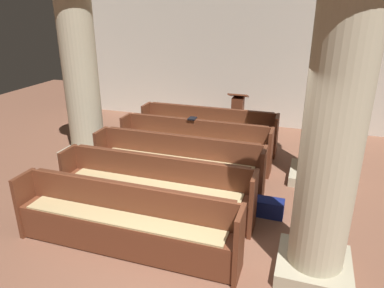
# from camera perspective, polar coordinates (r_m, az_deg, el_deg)

# --- Properties ---
(ground_plane) EXTENTS (19.20, 19.20, 0.00)m
(ground_plane) POSITION_cam_1_polar(r_m,az_deg,el_deg) (4.87, -0.97, -18.21)
(ground_plane) COLOR brown
(back_wall) EXTENTS (10.00, 0.16, 4.50)m
(back_wall) POSITION_cam_1_polar(r_m,az_deg,el_deg) (9.74, 11.35, 15.85)
(back_wall) COLOR beige
(back_wall) RESTS_ON ground
(pew_row_0) EXTENTS (3.12, 0.47, 0.91)m
(pew_row_0) POSITION_cam_1_polar(r_m,az_deg,el_deg) (8.19, 2.55, 2.72)
(pew_row_0) COLOR brown
(pew_row_0) RESTS_ON ground
(pew_row_1) EXTENTS (3.12, 0.46, 0.91)m
(pew_row_1) POSITION_cam_1_polar(r_m,az_deg,el_deg) (7.30, 0.39, 0.38)
(pew_row_1) COLOR brown
(pew_row_1) RESTS_ON ground
(pew_row_2) EXTENTS (3.12, 0.46, 0.91)m
(pew_row_2) POSITION_cam_1_polar(r_m,az_deg,el_deg) (6.43, -2.36, -2.61)
(pew_row_2) COLOR brown
(pew_row_2) RESTS_ON ground
(pew_row_3) EXTENTS (3.12, 0.47, 0.91)m
(pew_row_3) POSITION_cam_1_polar(r_m,az_deg,el_deg) (5.60, -5.96, -6.49)
(pew_row_3) COLOR brown
(pew_row_3) RESTS_ON ground
(pew_row_4) EXTENTS (3.12, 0.46, 0.91)m
(pew_row_4) POSITION_cam_1_polar(r_m,az_deg,el_deg) (4.84, -10.85, -11.61)
(pew_row_4) COLOR brown
(pew_row_4) RESTS_ON ground
(pillar_aisle_side) EXTENTS (1.02, 1.02, 3.62)m
(pillar_aisle_side) POSITION_cam_1_polar(r_m,az_deg,el_deg) (6.66, 20.91, 9.35)
(pillar_aisle_side) COLOR tan
(pillar_aisle_side) RESTS_ON ground
(pillar_far_side) EXTENTS (1.02, 1.02, 3.62)m
(pillar_far_side) POSITION_cam_1_polar(r_m,az_deg,el_deg) (7.74, -17.38, 11.26)
(pillar_far_side) COLOR tan
(pillar_far_side) RESTS_ON ground
(pillar_aisle_rear) EXTENTS (0.94, 0.94, 3.62)m
(pillar_aisle_rear) POSITION_cam_1_polar(r_m,az_deg,el_deg) (4.06, 21.68, 2.33)
(pillar_aisle_rear) COLOR tan
(pillar_aisle_rear) RESTS_ON ground
(lectern) EXTENTS (0.48, 0.45, 1.08)m
(lectern) POSITION_cam_1_polar(r_m,az_deg,el_deg) (9.16, 7.21, 4.29)
(lectern) COLOR #562B1A
(lectern) RESTS_ON ground
(hymn_book) EXTENTS (0.15, 0.20, 0.03)m
(hymn_book) POSITION_cam_1_polar(r_m,az_deg,el_deg) (7.37, 0.05, 4.10)
(hymn_book) COLOR black
(hymn_book) RESTS_ON pew_row_1
(kneeler_box_navy) EXTENTS (0.43, 0.25, 0.27)m
(kneeler_box_navy) POSITION_cam_1_polar(r_m,az_deg,el_deg) (5.82, 12.23, -9.88)
(kneeler_box_navy) COLOR navy
(kneeler_box_navy) RESTS_ON ground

